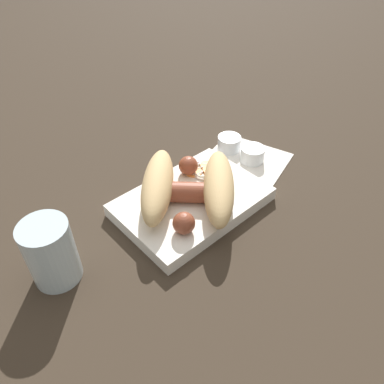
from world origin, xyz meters
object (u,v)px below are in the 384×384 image
Objects in this scene: condiment_cup_far at (229,144)px; food_tray at (192,202)px; sausage at (186,192)px; condiment_cup_near at (252,155)px; bread_roll at (188,186)px; drink_glass at (51,253)px.

food_tray is at bearing -156.27° from condiment_cup_far.
sausage is 2.90× the size of condiment_cup_far.
condiment_cup_near is (0.17, 0.02, 0.00)m from food_tray.
sausage is at bearing 174.31° from food_tray.
bread_roll is 4.99× the size of condiment_cup_near.
condiment_cup_far is (0.17, 0.07, -0.03)m from sausage.
food_tray is 1.80× the size of sausage.
food_tray is 0.17m from condiment_cup_far.
sausage is (-0.00, 0.00, -0.01)m from bread_roll.
food_tray is 5.23× the size of condiment_cup_near.
sausage reaches higher than food_tray.
bread_roll is at bearing -157.32° from condiment_cup_far.
drink_glass reaches higher than food_tray.
bread_roll is 4.99× the size of condiment_cup_far.
sausage reaches higher than condiment_cup_far.
food_tray is at bearing -1.91° from bread_roll.
drink_glass is (-0.22, 0.02, 0.04)m from food_tray.
condiment_cup_near is (0.17, 0.02, -0.04)m from bread_roll.
condiment_cup_near is at bearing -84.19° from condiment_cup_far.
condiment_cup_far is (-0.01, 0.05, 0.00)m from condiment_cup_near.
bread_roll is at bearing -14.50° from sausage.
condiment_cup_near reaches higher than food_tray.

